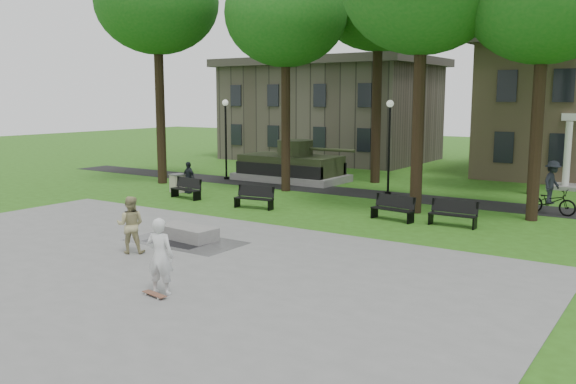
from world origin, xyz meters
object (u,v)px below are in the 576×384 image
Objects in this scene: concrete_block at (187,233)px; friend_watching at (130,225)px; cyclist at (552,193)px; skateboarder at (160,256)px; trash_bin at (177,183)px; park_bench_0 at (187,188)px.

friend_watching is at bearing -93.58° from concrete_block.
cyclist is (9.65, 14.28, 0.00)m from friend_watching.
cyclist is at bearing 51.41° from concrete_block.
trash_bin is (-11.32, 12.33, -0.50)m from skateboarder.
park_bench_0 reaches higher than trash_bin.
trash_bin is (-1.73, 1.14, -0.04)m from park_bench_0.
friend_watching is at bearing -52.64° from trash_bin.
cyclist is at bearing 27.68° from park_bench_0.
friend_watching is 0.80× the size of cyclist.
friend_watching is 17.23m from cyclist.
concrete_block is 1.19× the size of park_bench_0.
friend_watching is (-3.73, 2.40, -0.07)m from skateboarder.
concrete_block is 8.80m from park_bench_0.
cyclist is at bearing -127.61° from skateboarder.
trash_bin is at bearing 114.91° from cyclist.
park_bench_0 reaches higher than concrete_block.
skateboarder reaches higher than park_bench_0.
skateboarder is at bearing -47.46° from trash_bin.
cyclist is at bearing 14.14° from trash_bin.
skateboarder is 1.07× the size of friend_watching.
trash_bin is at bearing -65.53° from skateboarder.
skateboarder is at bearing 171.23° from cyclist.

